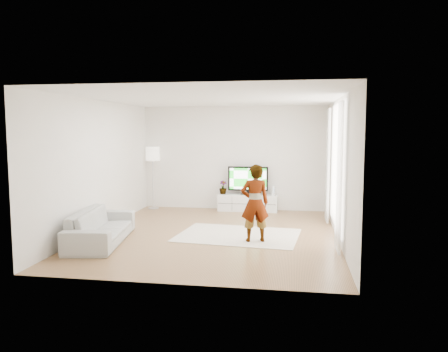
% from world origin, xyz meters
% --- Properties ---
extents(floor, '(6.00, 6.00, 0.00)m').
position_xyz_m(floor, '(0.00, 0.00, 0.00)').
color(floor, '#A27649').
rests_on(floor, ground).
extents(ceiling, '(6.00, 6.00, 0.00)m').
position_xyz_m(ceiling, '(0.00, 0.00, 2.80)').
color(ceiling, white).
rests_on(ceiling, wall_back).
extents(wall_left, '(0.02, 6.00, 2.80)m').
position_xyz_m(wall_left, '(-2.50, 0.00, 1.40)').
color(wall_left, silver).
rests_on(wall_left, floor).
extents(wall_right, '(0.02, 6.00, 2.80)m').
position_xyz_m(wall_right, '(2.50, 0.00, 1.40)').
color(wall_right, silver).
rests_on(wall_right, floor).
extents(wall_back, '(5.00, 0.02, 2.80)m').
position_xyz_m(wall_back, '(0.00, 3.00, 1.40)').
color(wall_back, silver).
rests_on(wall_back, floor).
extents(wall_front, '(5.00, 0.02, 2.80)m').
position_xyz_m(wall_front, '(0.00, -3.00, 1.40)').
color(wall_front, silver).
rests_on(wall_front, floor).
extents(window, '(0.01, 2.60, 2.50)m').
position_xyz_m(window, '(2.48, 0.30, 1.45)').
color(window, white).
rests_on(window, wall_right).
extents(curtain_near, '(0.04, 0.70, 2.60)m').
position_xyz_m(curtain_near, '(2.40, -1.00, 1.35)').
color(curtain_near, white).
rests_on(curtain_near, floor).
extents(curtain_far, '(0.04, 0.70, 2.60)m').
position_xyz_m(curtain_far, '(2.40, 1.60, 1.35)').
color(curtain_far, white).
rests_on(curtain_far, floor).
extents(media_console, '(1.59, 0.45, 0.45)m').
position_xyz_m(media_console, '(0.41, 2.76, 0.22)').
color(media_console, silver).
rests_on(media_console, floor).
extents(television, '(1.07, 0.21, 0.75)m').
position_xyz_m(television, '(0.41, 2.79, 0.85)').
color(television, black).
rests_on(television, media_console).
extents(game_console, '(0.09, 0.18, 0.24)m').
position_xyz_m(game_console, '(1.11, 2.76, 0.57)').
color(game_console, white).
rests_on(game_console, media_console).
extents(potted_plant, '(0.26, 0.26, 0.36)m').
position_xyz_m(potted_plant, '(-0.26, 2.77, 0.63)').
color(potted_plant, '#3F7238').
rests_on(potted_plant, media_console).
extents(rug, '(2.60, 1.99, 0.01)m').
position_xyz_m(rug, '(0.51, -0.02, 0.01)').
color(rug, beige).
rests_on(rug, floor).
extents(player, '(0.62, 0.49, 1.50)m').
position_xyz_m(player, '(0.89, -0.46, 0.76)').
color(player, '#334772').
rests_on(player, rug).
extents(sofa, '(1.16, 2.27, 0.63)m').
position_xyz_m(sofa, '(-2.03, -0.99, 0.32)').
color(sofa, '#A8A8A4').
rests_on(sofa, floor).
extents(floor_lamp, '(0.38, 0.38, 1.70)m').
position_xyz_m(floor_lamp, '(-2.20, 2.70, 1.44)').
color(floor_lamp, silver).
rests_on(floor_lamp, floor).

